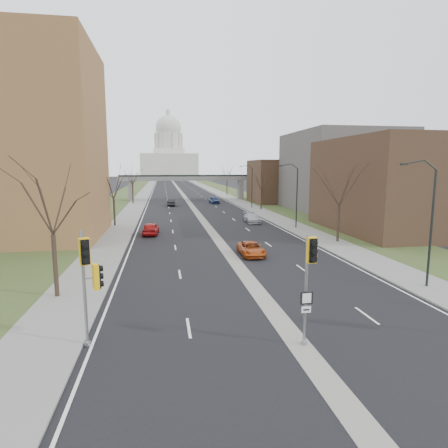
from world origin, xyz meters
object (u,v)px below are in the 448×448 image
object	(u,v)px
car_right_mid	(252,218)
car_right_far	(214,200)
signal_pole_median	(309,271)
car_right_near	(251,249)
car_left_near	(151,228)
car_left_far	(171,202)
signal_pole_left	(89,272)

from	to	relation	value
car_right_mid	car_right_far	distance (m)	31.49
signal_pole_median	car_right_near	distance (m)	18.68
car_left_near	car_right_near	size ratio (longest dim) A/B	1.00
car_right_far	signal_pole_median	bearing A→B (deg)	-100.22
signal_pole_median	car_right_mid	xyz separation A→B (m)	(6.87, 39.22, -2.96)
car_left_near	signal_pole_median	bearing A→B (deg)	108.11
signal_pole_median	car_left_near	bearing A→B (deg)	102.88
car_left_far	car_right_near	bearing A→B (deg)	101.45
car_left_near	car_right_near	world-z (taller)	car_left_near
car_right_far	car_left_near	bearing A→B (deg)	-114.58
signal_pole_left	signal_pole_median	world-z (taller)	signal_pole_left
car_right_far	signal_pole_left	bearing A→B (deg)	-108.27
car_right_near	car_right_far	bearing A→B (deg)	86.86
car_right_mid	car_right_near	bearing A→B (deg)	-103.26
signal_pole_left	car_left_far	xyz separation A→B (m)	(5.20, 65.02, -2.83)
signal_pole_left	car_right_far	xyz separation A→B (m)	(15.18, 68.99, -2.81)
car_left_near	car_left_far	bearing A→B (deg)	-91.72
car_right_near	car_right_far	world-z (taller)	car_right_far
car_left_far	car_right_far	world-z (taller)	car_right_far
car_left_far	car_right_mid	bearing A→B (deg)	116.62
signal_pole_median	car_left_far	bearing A→B (deg)	92.46
signal_pole_left	car_right_near	xyz separation A→B (m)	(11.54, 16.66, -2.94)
signal_pole_median	car_right_near	bearing A→B (deg)	83.08
car_left_far	car_right_mid	xyz separation A→B (m)	(11.45, -27.48, -0.03)
signal_pole_median	car_left_near	xyz separation A→B (m)	(-7.99, 31.20, -2.90)
car_right_near	car_right_mid	bearing A→B (deg)	77.06
car_left_far	car_right_near	xyz separation A→B (m)	(6.33, -48.35, -0.11)
signal_pole_median	car_right_near	size ratio (longest dim) A/B	1.15
car_left_near	car_right_near	distance (m)	16.12
car_left_far	car_right_far	size ratio (longest dim) A/B	1.01
signal_pole_left	car_left_near	xyz separation A→B (m)	(1.80, 29.51, -2.80)
signal_pole_left	car_right_mid	distance (m)	41.16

